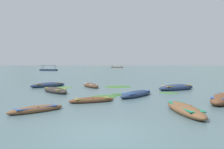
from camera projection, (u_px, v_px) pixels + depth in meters
name	position (u px, v px, depth m)	size (l,w,h in m)	color
ground_plane	(125.00, 65.00, 1504.11)	(6000.00, 6000.00, 0.00)	#476066
mountain_1	(20.00, 53.00, 2123.45)	(632.57, 632.57, 237.28)	#4C5B56
mountain_2	(104.00, 52.00, 1915.13)	(730.84, 730.84, 238.39)	#56665B
rowboat_0	(55.00, 90.00, 20.16)	(3.58, 3.58, 0.62)	#2D2826
rowboat_1	(136.00, 94.00, 17.79)	(3.36, 4.30, 0.58)	navy
rowboat_2	(91.00, 86.00, 25.13)	(2.79, 3.74, 0.59)	#4C3323
rowboat_3	(36.00, 109.00, 11.91)	(2.77, 2.71, 0.42)	brown
rowboat_4	(92.00, 100.00, 14.98)	(3.29, 2.14, 0.44)	brown
rowboat_5	(176.00, 88.00, 22.32)	(4.52, 3.53, 0.74)	navy
rowboat_6	(48.00, 85.00, 25.37)	(3.77, 3.87, 0.67)	navy
rowboat_7	(222.00, 99.00, 14.85)	(3.42, 4.40, 0.77)	brown
rowboat_11	(185.00, 109.00, 11.65)	(1.71, 4.34, 0.58)	brown
ferry_0	(117.00, 67.00, 196.46)	(10.84, 6.02, 2.54)	brown
ferry_1	(49.00, 70.00, 94.32)	(7.32, 2.58, 2.54)	navy
weed_patch_0	(118.00, 87.00, 25.59)	(3.22, 2.71, 0.14)	#38662D
weed_patch_2	(60.00, 88.00, 24.30)	(2.79, 2.16, 0.14)	#477033
weed_patch_3	(119.00, 95.00, 18.65)	(1.58, 1.35, 0.14)	#2D5628
weed_patch_4	(102.00, 97.00, 17.25)	(2.94, 2.05, 0.14)	#38662D
weed_patch_6	(169.00, 93.00, 19.85)	(1.84, 1.14, 0.14)	#38662D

